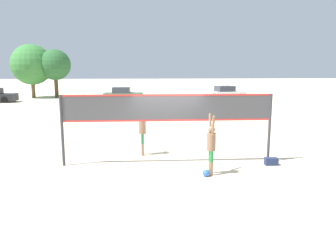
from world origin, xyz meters
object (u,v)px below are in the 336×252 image
object	(u,v)px
parked_car_near	(123,95)
player_blocker	(142,127)
volleyball	(206,173)
tree_left_cluster	(32,65)
tree_right_cluster	(55,65)
volleyball_net	(168,113)
gear_bag	(271,161)
parked_car_far	(226,93)
player_spiker	(211,143)

from	to	relation	value
parked_car_near	player_blocker	bearing A→B (deg)	-82.79
player_blocker	volleyball	world-z (taller)	player_blocker
tree_left_cluster	tree_right_cluster	xyz separation A→B (m)	(2.75, -0.26, -0.03)
volleyball_net	gear_bag	world-z (taller)	volleyball_net
volleyball_net	parked_car_far	bearing A→B (deg)	71.67
player_blocker	gear_bag	distance (m)	5.00
volleyball	parked_car_far	distance (m)	27.07
gear_bag	parked_car_far	bearing A→B (deg)	79.85
player_blocker	parked_car_far	xyz separation A→B (m)	(9.08, 23.33, -0.46)
player_spiker	parked_car_near	bearing A→B (deg)	10.20
player_blocker	tree_left_cluster	xyz separation A→B (m)	(-13.08, 26.99, 2.73)
player_spiker	gear_bag	world-z (taller)	player_spiker
gear_bag	tree_left_cluster	bearing A→B (deg)	121.63
tree_right_cluster	volleyball	bearing A→B (deg)	-67.27
volleyball	tree_right_cluster	bearing A→B (deg)	112.73
player_blocker	tree_right_cluster	distance (m)	28.78
volleyball_net	player_blocker	distance (m)	1.73
player_spiker	tree_left_cluster	xyz separation A→B (m)	(-15.31, 29.59, 2.81)
tree_right_cluster	parked_car_near	bearing A→B (deg)	-28.18
volleyball_net	gear_bag	distance (m)	4.07
parked_car_near	player_spiker	bearing A→B (deg)	-78.37
player_blocker	tree_left_cluster	size ratio (longest dim) A/B	0.34
player_blocker	tree_left_cluster	bearing A→B (deg)	-154.14
tree_left_cluster	player_blocker	bearing A→B (deg)	-64.14
gear_bag	parked_car_far	size ratio (longest dim) A/B	0.10
player_spiker	volleyball	size ratio (longest dim) A/B	8.60
player_blocker	parked_car_near	distance (m)	22.53
parked_car_far	volleyball_net	bearing A→B (deg)	-120.01
volleyball	player_spiker	bearing A→B (deg)	47.89
volleyball	tree_right_cluster	world-z (taller)	tree_right_cluster
parked_car_near	volleyball_net	bearing A→B (deg)	-80.87
parked_car_near	tree_right_cluster	bearing A→B (deg)	153.26
volleyball	gear_bag	size ratio (longest dim) A/B	0.51
parked_car_far	tree_left_cluster	size ratio (longest dim) A/B	0.71
parked_car_far	tree_right_cluster	bearing A→B (deg)	158.39
parked_car_near	tree_right_cluster	xyz separation A→B (m)	(-8.06, 4.32, 3.17)
gear_bag	parked_car_near	distance (m)	25.08
volleyball_net	parked_car_near	distance (m)	23.92
gear_bag	volleyball	bearing A→B (deg)	-156.78
parked_car_near	tree_right_cluster	size ratio (longest dim) A/B	0.74
volleyball_net	volleyball	distance (m)	2.58
player_blocker	tree_right_cluster	world-z (taller)	tree_right_cluster
player_blocker	parked_car_far	distance (m)	25.04
gear_bag	tree_right_cluster	size ratio (longest dim) A/B	0.08
player_blocker	tree_right_cluster	size ratio (longest dim) A/B	0.38
volleyball	gear_bag	world-z (taller)	gear_bag
volleyball_net	tree_left_cluster	size ratio (longest dim) A/B	1.21
volleyball_net	parked_car_near	bearing A→B (deg)	97.69
volleyball_net	player_blocker	bearing A→B (deg)	126.37
gear_bag	tree_right_cluster	distance (m)	32.33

